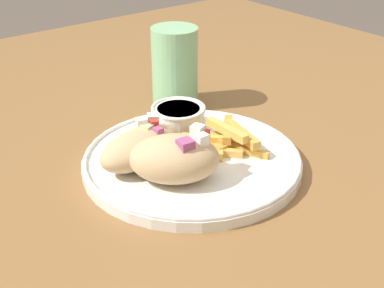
% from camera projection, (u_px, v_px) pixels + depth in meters
% --- Properties ---
extents(table, '(1.36, 1.36, 0.76)m').
position_uv_depth(table, '(191.00, 192.00, 0.78)').
color(table, brown).
rests_on(table, ground_plane).
extents(plate, '(0.29, 0.29, 0.02)m').
position_uv_depth(plate, '(192.00, 160.00, 0.71)').
color(plate, white).
rests_on(plate, table).
extents(pita_sandwich_near, '(0.14, 0.13, 0.07)m').
position_uv_depth(pita_sandwich_near, '(175.00, 158.00, 0.65)').
color(pita_sandwich_near, tan).
rests_on(pita_sandwich_near, plate).
extents(pita_sandwich_far, '(0.13, 0.09, 0.05)m').
position_uv_depth(pita_sandwich_far, '(141.00, 147.00, 0.68)').
color(pita_sandwich_far, tan).
rests_on(pita_sandwich_far, plate).
extents(fries_pile, '(0.11, 0.12, 0.03)m').
position_uv_depth(fries_pile, '(221.00, 141.00, 0.72)').
color(fries_pile, gold).
rests_on(fries_pile, plate).
extents(sauce_ramekin, '(0.08, 0.08, 0.04)m').
position_uv_depth(sauce_ramekin, '(179.00, 117.00, 0.77)').
color(sauce_ramekin, white).
rests_on(sauce_ramekin, plate).
extents(water_glass, '(0.08, 0.08, 0.13)m').
position_uv_depth(water_glass, '(175.00, 71.00, 0.86)').
color(water_glass, '#8CCC93').
rests_on(water_glass, table).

